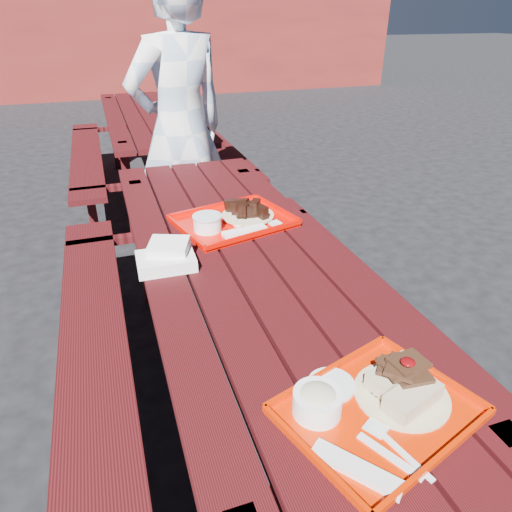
{
  "coord_description": "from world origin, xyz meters",
  "views": [
    {
      "loc": [
        -0.43,
        -1.43,
        1.55
      ],
      "look_at": [
        0.0,
        -0.15,
        0.82
      ],
      "focal_mm": 32.0,
      "sensor_mm": 36.0,
      "label": 1
    }
  ],
  "objects_px": {
    "picnic_table_far": "(151,135)",
    "picnic_table_near": "(244,297)",
    "person": "(180,131)",
    "far_tray": "(233,220)",
    "near_tray": "(372,400)"
  },
  "relations": [
    {
      "from": "picnic_table_far",
      "to": "picnic_table_near",
      "type": "bearing_deg",
      "value": -90.0
    },
    {
      "from": "person",
      "to": "picnic_table_near",
      "type": "bearing_deg",
      "value": 67.58
    },
    {
      "from": "picnic_table_near",
      "to": "far_tray",
      "type": "bearing_deg",
      "value": 81.78
    },
    {
      "from": "picnic_table_far",
      "to": "far_tray",
      "type": "xyz_separation_m",
      "value": [
        0.04,
        -2.53,
        0.21
      ]
    },
    {
      "from": "picnic_table_far",
      "to": "near_tray",
      "type": "distance_m",
      "value": 3.62
    },
    {
      "from": "picnic_table_far",
      "to": "near_tray",
      "type": "bearing_deg",
      "value": -89.19
    },
    {
      "from": "picnic_table_far",
      "to": "person",
      "type": "xyz_separation_m",
      "value": [
        0.03,
        -1.43,
        0.34
      ]
    },
    {
      "from": "near_tray",
      "to": "person",
      "type": "relative_size",
      "value": 0.27
    },
    {
      "from": "near_tray",
      "to": "far_tray",
      "type": "bearing_deg",
      "value": 90.66
    },
    {
      "from": "far_tray",
      "to": "person",
      "type": "distance_m",
      "value": 1.11
    },
    {
      "from": "picnic_table_far",
      "to": "person",
      "type": "height_order",
      "value": "person"
    },
    {
      "from": "near_tray",
      "to": "picnic_table_far",
      "type": "bearing_deg",
      "value": 90.81
    },
    {
      "from": "picnic_table_far",
      "to": "near_tray",
      "type": "relative_size",
      "value": 4.92
    },
    {
      "from": "person",
      "to": "far_tray",
      "type": "bearing_deg",
      "value": 69.3
    },
    {
      "from": "picnic_table_near",
      "to": "far_tray",
      "type": "relative_size",
      "value": 4.5
    }
  ]
}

